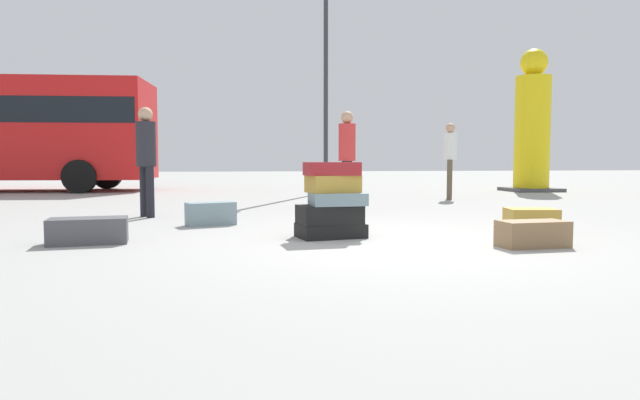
% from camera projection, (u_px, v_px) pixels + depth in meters
% --- Properties ---
extents(ground_plane, '(80.00, 80.00, 0.00)m').
position_uv_depth(ground_plane, '(384.00, 243.00, 5.94)').
color(ground_plane, '#9E9E99').
extents(suitcase_tower, '(0.81, 0.60, 0.86)m').
position_uv_depth(suitcase_tower, '(332.00, 204.00, 6.34)').
color(suitcase_tower, black).
rests_on(suitcase_tower, ground).
extents(suitcase_charcoal_left_side, '(0.83, 0.49, 0.27)m').
position_uv_depth(suitcase_charcoal_left_side, '(88.00, 231.00, 5.88)').
color(suitcase_charcoal_left_side, '#4C4C51').
rests_on(suitcase_charcoal_left_side, ground).
extents(suitcase_brown_white_trunk, '(0.70, 0.38, 0.27)m').
position_uv_depth(suitcase_brown_white_trunk, '(533.00, 234.00, 5.65)').
color(suitcase_brown_white_trunk, olive).
rests_on(suitcase_brown_white_trunk, ground).
extents(suitcase_tan_foreground_far, '(0.65, 0.51, 0.29)m').
position_uv_depth(suitcase_tan_foreground_far, '(531.00, 220.00, 6.87)').
color(suitcase_tan_foreground_far, '#B28C33').
rests_on(suitcase_tan_foreground_far, ground).
extents(suitcase_slate_right_side, '(0.70, 0.48, 0.31)m').
position_uv_depth(suitcase_slate_right_side, '(211.00, 214.00, 7.56)').
color(suitcase_slate_right_side, gray).
rests_on(suitcase_slate_right_side, ground).
extents(person_bearded_onlooker, '(0.30, 0.32, 1.72)m').
position_uv_depth(person_bearded_onlooker, '(450.00, 154.00, 12.57)').
color(person_bearded_onlooker, brown).
rests_on(person_bearded_onlooker, ground).
extents(person_tourist_with_camera, '(0.30, 0.31, 1.74)m').
position_uv_depth(person_tourist_with_camera, '(347.00, 151.00, 9.82)').
color(person_tourist_with_camera, black).
rests_on(person_tourist_with_camera, ground).
extents(person_passerby_in_red, '(0.30, 0.30, 1.69)m').
position_uv_depth(person_passerby_in_red, '(146.00, 152.00, 8.58)').
color(person_passerby_in_red, black).
rests_on(person_passerby_in_red, ground).
extents(yellow_dummy_statue, '(1.37, 1.37, 4.03)m').
position_uv_depth(yellow_dummy_statue, '(532.00, 129.00, 15.87)').
color(yellow_dummy_statue, yellow).
rests_on(yellow_dummy_statue, ground).
extents(lamp_post, '(0.36, 0.36, 6.96)m').
position_uv_depth(lamp_post, '(326.00, 27.00, 14.95)').
color(lamp_post, '#333338').
rests_on(lamp_post, ground).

